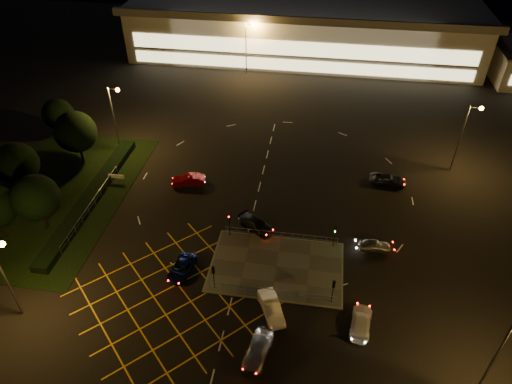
# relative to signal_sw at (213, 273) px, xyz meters

# --- Properties ---
(ground) EXTENTS (180.00, 180.00, 0.00)m
(ground) POSITION_rel_signal_sw_xyz_m (4.00, 5.99, -2.37)
(ground) COLOR black
(ground) RESTS_ON ground
(pedestrian_island) EXTENTS (14.00, 9.00, 0.12)m
(pedestrian_island) POSITION_rel_signal_sw_xyz_m (6.00, 3.99, -2.31)
(pedestrian_island) COLOR #4C4944
(pedestrian_island) RESTS_ON ground
(grass_verge) EXTENTS (18.00, 30.00, 0.08)m
(grass_verge) POSITION_rel_signal_sw_xyz_m (-24.00, 11.99, -2.33)
(grass_verge) COLOR black
(grass_verge) RESTS_ON ground
(hedge) EXTENTS (2.00, 26.00, 1.00)m
(hedge) POSITION_rel_signal_sw_xyz_m (-19.00, 11.99, -1.87)
(hedge) COLOR black
(hedge) RESTS_ON ground
(supermarket) EXTENTS (72.00, 26.50, 10.50)m
(supermarket) POSITION_rel_signal_sw_xyz_m (4.00, 67.95, 2.95)
(supermarket) COLOR beige
(supermarket) RESTS_ON ground
(streetlight_sw) EXTENTS (1.78, 0.56, 10.03)m
(streetlight_sw) POSITION_rel_signal_sw_xyz_m (-17.56, -6.01, 4.20)
(streetlight_sw) COLOR slate
(streetlight_sw) RESTS_ON ground
(streetlight_se) EXTENTS (1.78, 0.56, 10.03)m
(streetlight_se) POSITION_rel_signal_sw_xyz_m (24.44, -8.01, 4.20)
(streetlight_se) COLOR slate
(streetlight_se) RESTS_ON ground
(streetlight_nw) EXTENTS (1.78, 0.56, 10.03)m
(streetlight_nw) POSITION_rel_signal_sw_xyz_m (-19.56, 23.99, 4.20)
(streetlight_nw) COLOR slate
(streetlight_nw) RESTS_ON ground
(streetlight_ne) EXTENTS (1.78, 0.56, 10.03)m
(streetlight_ne) POSITION_rel_signal_sw_xyz_m (28.44, 25.99, 4.20)
(streetlight_ne) COLOR slate
(streetlight_ne) RESTS_ON ground
(streetlight_far_left) EXTENTS (1.78, 0.56, 10.03)m
(streetlight_far_left) POSITION_rel_signal_sw_xyz_m (-5.56, 53.99, 4.20)
(streetlight_far_left) COLOR slate
(streetlight_far_left) RESTS_ON ground
(streetlight_far_right) EXTENTS (1.78, 0.56, 10.03)m
(streetlight_far_right) POSITION_rel_signal_sw_xyz_m (34.44, 55.99, 4.20)
(streetlight_far_right) COLOR slate
(streetlight_far_right) RESTS_ON ground
(signal_sw) EXTENTS (0.28, 0.30, 3.15)m
(signal_sw) POSITION_rel_signal_sw_xyz_m (0.00, 0.00, 0.00)
(signal_sw) COLOR black
(signal_sw) RESTS_ON pedestrian_island
(signal_se) EXTENTS (0.28, 0.30, 3.15)m
(signal_se) POSITION_rel_signal_sw_xyz_m (12.00, 0.00, 0.00)
(signal_se) COLOR black
(signal_se) RESTS_ON pedestrian_island
(signal_nw) EXTENTS (0.28, 0.30, 3.15)m
(signal_nw) POSITION_rel_signal_sw_xyz_m (0.00, 7.99, 0.00)
(signal_nw) COLOR black
(signal_nw) RESTS_ON pedestrian_island
(signal_ne) EXTENTS (0.28, 0.30, 3.15)m
(signal_ne) POSITION_rel_signal_sw_xyz_m (12.00, 7.99, 0.00)
(signal_ne) COLOR black
(signal_ne) RESTS_ON pedestrian_island
(tree_b) EXTENTS (5.40, 5.40, 7.35)m
(tree_b) POSITION_rel_signal_sw_xyz_m (-28.00, 11.99, 2.28)
(tree_b) COLOR black
(tree_b) RESTS_ON ground
(tree_c) EXTENTS (5.76, 5.76, 7.84)m
(tree_c) POSITION_rel_signal_sw_xyz_m (-24.00, 19.99, 2.59)
(tree_c) COLOR black
(tree_c) RESTS_ON ground
(tree_d) EXTENTS (4.68, 4.68, 6.37)m
(tree_d) POSITION_rel_signal_sw_xyz_m (-30.00, 25.99, 1.65)
(tree_d) COLOR black
(tree_d) RESTS_ON ground
(tree_e) EXTENTS (5.40, 5.40, 7.35)m
(tree_e) POSITION_rel_signal_sw_xyz_m (-22.00, 5.99, 2.28)
(tree_e) COLOR black
(tree_e) RESTS_ON ground
(car_near_silver) EXTENTS (2.68, 4.90, 1.58)m
(car_near_silver) POSITION_rel_signal_sw_xyz_m (5.56, -6.95, -1.58)
(car_near_silver) COLOR silver
(car_near_silver) RESTS_ON ground
(car_queue_white) EXTENTS (3.36, 4.82, 1.51)m
(car_queue_white) POSITION_rel_signal_sw_xyz_m (6.19, -2.11, -1.61)
(car_queue_white) COLOR silver
(car_queue_white) RESTS_ON ground
(car_left_blue) EXTENTS (2.62, 4.65, 1.23)m
(car_left_blue) POSITION_rel_signal_sw_xyz_m (-3.98, 1.70, -1.75)
(car_left_blue) COLOR #0C184D
(car_left_blue) RESTS_ON ground
(car_far_dkgrey) EXTENTS (4.99, 4.18, 1.37)m
(car_far_dkgrey) POSITION_rel_signal_sw_xyz_m (2.85, 9.74, -1.68)
(car_far_dkgrey) COLOR black
(car_far_dkgrey) RESTS_ON ground
(car_right_silver) EXTENTS (3.71, 1.72, 1.23)m
(car_right_silver) POSITION_rel_signal_sw_xyz_m (16.63, 8.38, -1.75)
(car_right_silver) COLOR #9D9FA3
(car_right_silver) RESTS_ON ground
(car_circ_red) EXTENTS (4.68, 2.57, 1.46)m
(car_circ_red) POSITION_rel_signal_sw_xyz_m (-7.50, 17.06, -1.64)
(car_circ_red) COLOR maroon
(car_circ_red) RESTS_ON ground
(car_east_grey) EXTENTS (4.95, 2.51, 1.34)m
(car_east_grey) POSITION_rel_signal_sw_xyz_m (19.02, 21.27, -1.70)
(car_east_grey) COLOR black
(car_east_grey) RESTS_ON ground
(car_approach_white) EXTENTS (2.45, 4.77, 1.32)m
(car_approach_white) POSITION_rel_signal_sw_xyz_m (14.84, -2.38, -1.71)
(car_approach_white) COLOR silver
(car_approach_white) RESTS_ON ground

